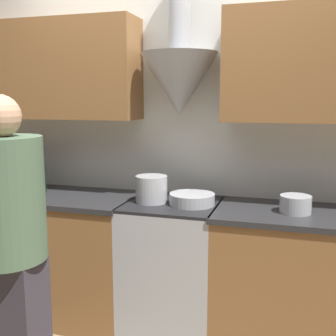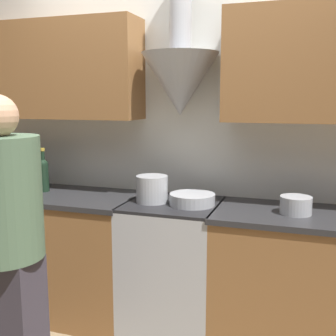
{
  "view_description": "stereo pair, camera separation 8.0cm",
  "coord_description": "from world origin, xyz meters",
  "px_view_note": "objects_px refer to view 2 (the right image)",
  "views": [
    {
      "loc": [
        0.76,
        -2.32,
        1.59
      ],
      "look_at": [
        0.0,
        0.2,
        1.16
      ],
      "focal_mm": 45.0,
      "sensor_mm": 36.0,
      "label": 1
    },
    {
      "loc": [
        0.84,
        -2.3,
        1.59
      ],
      "look_at": [
        0.0,
        0.2,
        1.16
      ],
      "focal_mm": 45.0,
      "sensor_mm": 36.0,
      "label": 2
    }
  ],
  "objects_px": {
    "wine_bottle_5": "(20,172)",
    "saucepan": "(296,205)",
    "stock_pot": "(152,189)",
    "stove_range": "(173,267)",
    "wine_bottle_4": "(9,173)",
    "mixing_bowl": "(192,199)",
    "person_foreground_left": "(5,246)",
    "wine_bottle_6": "(32,172)",
    "wine_bottle_7": "(44,173)"
  },
  "relations": [
    {
      "from": "mixing_bowl",
      "to": "person_foreground_left",
      "type": "bearing_deg",
      "value": -125.07
    },
    {
      "from": "mixing_bowl",
      "to": "person_foreground_left",
      "type": "relative_size",
      "value": 0.18
    },
    {
      "from": "wine_bottle_4",
      "to": "wine_bottle_6",
      "type": "height_order",
      "value": "wine_bottle_6"
    },
    {
      "from": "mixing_bowl",
      "to": "person_foreground_left",
      "type": "distance_m",
      "value": 1.19
    },
    {
      "from": "wine_bottle_6",
      "to": "saucepan",
      "type": "height_order",
      "value": "wine_bottle_6"
    },
    {
      "from": "stock_pot",
      "to": "saucepan",
      "type": "bearing_deg",
      "value": -0.08
    },
    {
      "from": "stove_range",
      "to": "wine_bottle_4",
      "type": "distance_m",
      "value": 1.44
    },
    {
      "from": "wine_bottle_5",
      "to": "saucepan",
      "type": "relative_size",
      "value": 1.83
    },
    {
      "from": "wine_bottle_6",
      "to": "person_foreground_left",
      "type": "relative_size",
      "value": 0.22
    },
    {
      "from": "mixing_bowl",
      "to": "person_foreground_left",
      "type": "xyz_separation_m",
      "value": [
        -0.68,
        -0.97,
        -0.07
      ]
    },
    {
      "from": "stove_range",
      "to": "wine_bottle_4",
      "type": "bearing_deg",
      "value": 179.34
    },
    {
      "from": "wine_bottle_6",
      "to": "saucepan",
      "type": "bearing_deg",
      "value": -1.75
    },
    {
      "from": "mixing_bowl",
      "to": "wine_bottle_4",
      "type": "bearing_deg",
      "value": 178.81
    },
    {
      "from": "wine_bottle_7",
      "to": "person_foreground_left",
      "type": "xyz_separation_m",
      "value": [
        0.48,
        -1.01,
        -0.16
      ]
    },
    {
      "from": "wine_bottle_6",
      "to": "mixing_bowl",
      "type": "xyz_separation_m",
      "value": [
        1.26,
        -0.04,
        -0.1
      ]
    },
    {
      "from": "wine_bottle_4",
      "to": "person_foreground_left",
      "type": "distance_m",
      "value": 1.28
    },
    {
      "from": "wine_bottle_5",
      "to": "person_foreground_left",
      "type": "height_order",
      "value": "person_foreground_left"
    },
    {
      "from": "wine_bottle_7",
      "to": "wine_bottle_4",
      "type": "bearing_deg",
      "value": -177.8
    },
    {
      "from": "wine_bottle_5",
      "to": "mixing_bowl",
      "type": "xyz_separation_m",
      "value": [
        1.36,
        -0.03,
        -0.1
      ]
    },
    {
      "from": "wine_bottle_6",
      "to": "stock_pot",
      "type": "relative_size",
      "value": 1.68
    },
    {
      "from": "wine_bottle_4",
      "to": "wine_bottle_7",
      "type": "bearing_deg",
      "value": 2.2
    },
    {
      "from": "stove_range",
      "to": "wine_bottle_5",
      "type": "relative_size",
      "value": 2.65
    },
    {
      "from": "wine_bottle_6",
      "to": "person_foreground_left",
      "type": "height_order",
      "value": "person_foreground_left"
    },
    {
      "from": "mixing_bowl",
      "to": "wine_bottle_5",
      "type": "bearing_deg",
      "value": 178.77
    },
    {
      "from": "wine_bottle_6",
      "to": "mixing_bowl",
      "type": "distance_m",
      "value": 1.26
    },
    {
      "from": "stove_range",
      "to": "stock_pot",
      "type": "distance_m",
      "value": 0.56
    },
    {
      "from": "stock_pot",
      "to": "saucepan",
      "type": "distance_m",
      "value": 0.92
    },
    {
      "from": "stove_range",
      "to": "mixing_bowl",
      "type": "bearing_deg",
      "value": -6.27
    },
    {
      "from": "stove_range",
      "to": "person_foreground_left",
      "type": "height_order",
      "value": "person_foreground_left"
    },
    {
      "from": "wine_bottle_4",
      "to": "person_foreground_left",
      "type": "height_order",
      "value": "person_foreground_left"
    },
    {
      "from": "wine_bottle_6",
      "to": "mixing_bowl",
      "type": "bearing_deg",
      "value": -2.01
    },
    {
      "from": "stock_pot",
      "to": "wine_bottle_4",
      "type": "bearing_deg",
      "value": 177.93
    },
    {
      "from": "stove_range",
      "to": "person_foreground_left",
      "type": "bearing_deg",
      "value": -118.88
    },
    {
      "from": "stove_range",
      "to": "stock_pot",
      "type": "relative_size",
      "value": 4.31
    },
    {
      "from": "person_foreground_left",
      "to": "mixing_bowl",
      "type": "bearing_deg",
      "value": 54.93
    },
    {
      "from": "wine_bottle_4",
      "to": "wine_bottle_7",
      "type": "xyz_separation_m",
      "value": [
        0.3,
        0.01,
        0.01
      ]
    },
    {
      "from": "wine_bottle_6",
      "to": "stock_pot",
      "type": "bearing_deg",
      "value": -3.31
    },
    {
      "from": "wine_bottle_4",
      "to": "mixing_bowl",
      "type": "xyz_separation_m",
      "value": [
        1.46,
        -0.03,
        -0.09
      ]
    },
    {
      "from": "stove_range",
      "to": "wine_bottle_6",
      "type": "distance_m",
      "value": 1.27
    },
    {
      "from": "wine_bottle_6",
      "to": "person_foreground_left",
      "type": "xyz_separation_m",
      "value": [
        0.58,
        -1.02,
        -0.17
      ]
    },
    {
      "from": "wine_bottle_6",
      "to": "saucepan",
      "type": "xyz_separation_m",
      "value": [
        1.91,
        -0.06,
        -0.09
      ]
    },
    {
      "from": "stove_range",
      "to": "wine_bottle_5",
      "type": "distance_m",
      "value": 1.36
    },
    {
      "from": "wine_bottle_5",
      "to": "stove_range",
      "type": "bearing_deg",
      "value": -0.65
    },
    {
      "from": "wine_bottle_5",
      "to": "wine_bottle_6",
      "type": "xyz_separation_m",
      "value": [
        0.1,
        0.02,
        0.0
      ]
    },
    {
      "from": "wine_bottle_5",
      "to": "stock_pot",
      "type": "distance_m",
      "value": 1.09
    },
    {
      "from": "wine_bottle_5",
      "to": "stock_pot",
      "type": "xyz_separation_m",
      "value": [
        1.08,
        -0.04,
        -0.05
      ]
    },
    {
      "from": "person_foreground_left",
      "to": "saucepan",
      "type": "bearing_deg",
      "value": 35.79
    },
    {
      "from": "wine_bottle_7",
      "to": "mixing_bowl",
      "type": "xyz_separation_m",
      "value": [
        1.16,
        -0.04,
        -0.1
      ]
    },
    {
      "from": "wine_bottle_7",
      "to": "saucepan",
      "type": "relative_size",
      "value": 1.73
    },
    {
      "from": "wine_bottle_7",
      "to": "saucepan",
      "type": "height_order",
      "value": "wine_bottle_7"
    }
  ]
}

